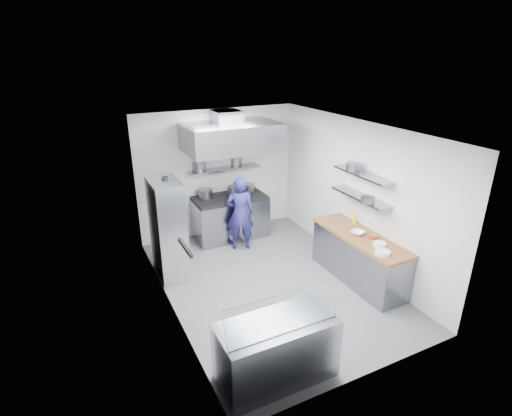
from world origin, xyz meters
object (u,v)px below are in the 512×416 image
chef (240,213)px  wire_rack (168,229)px  gas_range (230,218)px  display_case (276,350)px

chef → wire_rack: bearing=34.5°
chef → wire_rack: wire_rack is taller
gas_range → wire_rack: bearing=-148.8°
chef → display_case: 3.68m
wire_rack → display_case: 3.20m
gas_range → display_case: 4.25m
gas_range → wire_rack: 1.96m
chef → gas_range: bearing=-71.1°
chef → display_case: bearing=93.9°
wire_rack → display_case: bearing=-80.3°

